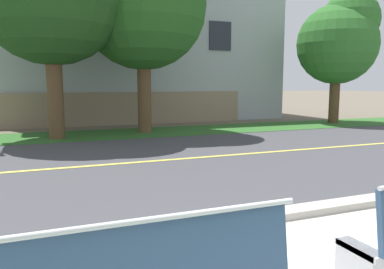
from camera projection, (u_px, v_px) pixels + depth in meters
ground_plane at (123, 152)px, 9.82m from camera, size 140.00×140.00×0.00m
curb_edge at (215, 224)px, 4.60m from camera, size 44.00×0.30×0.11m
street_asphalt at (137, 163)px, 8.43m from camera, size 52.00×8.00×0.01m
road_centre_line at (137, 162)px, 8.43m from camera, size 48.00×0.14×0.01m
far_verge_grass at (103, 134)px, 13.07m from camera, size 48.00×2.80×0.02m
shade_tree_centre at (340, 38)px, 16.44m from camera, size 3.47×3.47×5.72m
garden_wall at (98, 109)px, 15.78m from camera, size 13.00×0.36×1.40m
house_across_street at (142, 41)px, 19.28m from camera, size 13.89×6.91×7.76m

